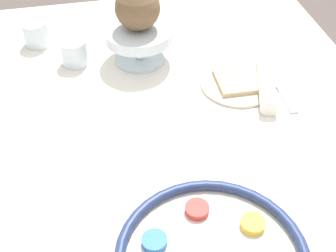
{
  "coord_description": "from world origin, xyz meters",
  "views": [
    {
      "loc": [
        -0.72,
        0.16,
        1.48
      ],
      "look_at": [
        0.02,
        0.0,
        0.79
      ],
      "focal_mm": 50.0,
      "sensor_mm": 36.0,
      "label": 1
    }
  ],
  "objects_px": {
    "coconut": "(137,8)",
    "napkin_roll": "(267,85)",
    "bread_plate": "(238,83)",
    "fruit_stand": "(139,37)",
    "cup_near": "(36,33)",
    "orange_fruit": "(138,10)",
    "cup_mid": "(74,52)"
  },
  "relations": [
    {
      "from": "coconut",
      "to": "napkin_roll",
      "type": "xyz_separation_m",
      "value": [
        -0.21,
        -0.29,
        -0.14
      ]
    },
    {
      "from": "bread_plate",
      "to": "napkin_roll",
      "type": "height_order",
      "value": "napkin_roll"
    },
    {
      "from": "fruit_stand",
      "to": "napkin_roll",
      "type": "relative_size",
      "value": 0.97
    },
    {
      "from": "bread_plate",
      "to": "napkin_roll",
      "type": "bearing_deg",
      "value": -126.45
    },
    {
      "from": "fruit_stand",
      "to": "bread_plate",
      "type": "relative_size",
      "value": 0.96
    },
    {
      "from": "bread_plate",
      "to": "cup_near",
      "type": "xyz_separation_m",
      "value": [
        0.3,
        0.5,
        0.03
      ]
    },
    {
      "from": "bread_plate",
      "to": "orange_fruit",
      "type": "bearing_deg",
      "value": 51.96
    },
    {
      "from": "coconut",
      "to": "bread_plate",
      "type": "height_order",
      "value": "coconut"
    },
    {
      "from": "bread_plate",
      "to": "cup_mid",
      "type": "xyz_separation_m",
      "value": [
        0.18,
        0.4,
        0.03
      ]
    },
    {
      "from": "orange_fruit",
      "to": "bread_plate",
      "type": "xyz_separation_m",
      "value": [
        -0.18,
        -0.23,
        -0.14
      ]
    },
    {
      "from": "coconut",
      "to": "bread_plate",
      "type": "xyz_separation_m",
      "value": [
        -0.16,
        -0.23,
        -0.15
      ]
    },
    {
      "from": "fruit_stand",
      "to": "napkin_roll",
      "type": "bearing_deg",
      "value": -125.69
    },
    {
      "from": "cup_near",
      "to": "cup_mid",
      "type": "height_order",
      "value": "same"
    },
    {
      "from": "bread_plate",
      "to": "coconut",
      "type": "bearing_deg",
      "value": 54.42
    },
    {
      "from": "coconut",
      "to": "bread_plate",
      "type": "bearing_deg",
      "value": -125.58
    },
    {
      "from": "orange_fruit",
      "to": "cup_mid",
      "type": "distance_m",
      "value": 0.21
    },
    {
      "from": "coconut",
      "to": "cup_mid",
      "type": "bearing_deg",
      "value": 83.02
    },
    {
      "from": "napkin_roll",
      "to": "cup_near",
      "type": "xyz_separation_m",
      "value": [
        0.35,
        0.56,
        0.01
      ]
    },
    {
      "from": "orange_fruit",
      "to": "cup_near",
      "type": "height_order",
      "value": "orange_fruit"
    },
    {
      "from": "coconut",
      "to": "fruit_stand",
      "type": "bearing_deg",
      "value": -177.22
    },
    {
      "from": "bread_plate",
      "to": "cup_mid",
      "type": "distance_m",
      "value": 0.44
    },
    {
      "from": "cup_near",
      "to": "napkin_roll",
      "type": "bearing_deg",
      "value": -121.65
    },
    {
      "from": "bread_plate",
      "to": "cup_mid",
      "type": "height_order",
      "value": "cup_mid"
    },
    {
      "from": "cup_mid",
      "to": "napkin_roll",
      "type": "bearing_deg",
      "value": -116.34
    },
    {
      "from": "napkin_roll",
      "to": "fruit_stand",
      "type": "bearing_deg",
      "value": 54.31
    },
    {
      "from": "coconut",
      "to": "bread_plate",
      "type": "relative_size",
      "value": 0.6
    },
    {
      "from": "coconut",
      "to": "napkin_roll",
      "type": "distance_m",
      "value": 0.38
    },
    {
      "from": "orange_fruit",
      "to": "cup_mid",
      "type": "xyz_separation_m",
      "value": [
        0.01,
        0.18,
        -0.11
      ]
    },
    {
      "from": "coconut",
      "to": "cup_mid",
      "type": "height_order",
      "value": "coconut"
    },
    {
      "from": "orange_fruit",
      "to": "coconut",
      "type": "relative_size",
      "value": 0.75
    },
    {
      "from": "orange_fruit",
      "to": "cup_near",
      "type": "xyz_separation_m",
      "value": [
        0.13,
        0.28,
        -0.11
      ]
    },
    {
      "from": "bread_plate",
      "to": "napkin_roll",
      "type": "xyz_separation_m",
      "value": [
        -0.04,
        -0.06,
        0.01
      ]
    }
  ]
}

